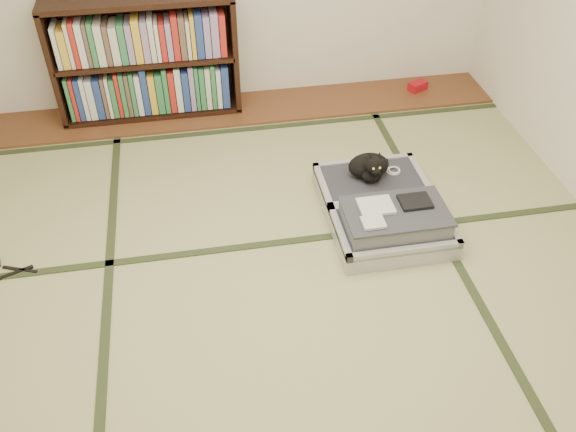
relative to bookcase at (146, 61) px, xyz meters
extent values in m
plane|color=tan|center=(0.72, -2.07, -0.45)|extent=(4.50, 4.50, 0.00)
cube|color=brown|center=(0.72, -0.07, -0.44)|extent=(4.00, 0.50, 0.02)
cube|color=#AC0D19|center=(2.17, -0.04, -0.40)|extent=(0.17, 0.14, 0.07)
cube|color=#2D381E|center=(-0.28, -2.07, -0.45)|extent=(0.05, 4.50, 0.01)
cube|color=#2D381E|center=(1.72, -2.07, -0.45)|extent=(0.05, 4.50, 0.01)
cube|color=#2D381E|center=(0.72, -1.67, -0.45)|extent=(4.00, 0.05, 0.01)
cube|color=#2D381E|center=(0.72, -0.37, -0.45)|extent=(4.00, 0.05, 0.01)
cube|color=black|center=(-0.66, 0.00, 0.02)|extent=(0.04, 0.31, 0.87)
cube|color=black|center=(0.66, 0.00, 0.02)|extent=(0.04, 0.31, 0.87)
cube|color=black|center=(0.00, 0.00, -0.42)|extent=(1.36, 0.31, 0.04)
cube|color=black|center=(0.00, 0.00, 0.46)|extent=(1.36, 0.31, 0.04)
cube|color=black|center=(0.00, 0.00, 0.02)|extent=(1.30, 0.31, 0.03)
cube|color=black|center=(0.00, 0.15, 0.02)|extent=(1.36, 0.02, 0.87)
cube|color=gray|center=(0.00, -0.02, -0.20)|extent=(1.22, 0.22, 0.37)
cube|color=gray|center=(0.00, -0.02, 0.21)|extent=(1.22, 0.22, 0.33)
cube|color=#B6B7BB|center=(1.39, -1.78, -0.39)|extent=(0.69, 0.46, 0.12)
cube|color=#313239|center=(1.39, -1.78, -0.36)|extent=(0.62, 0.39, 0.09)
cube|color=#B6B7BB|center=(1.39, -1.99, -0.33)|extent=(0.69, 0.04, 0.05)
cube|color=#B6B7BB|center=(1.39, -1.57, -0.33)|extent=(0.69, 0.04, 0.05)
cube|color=#B6B7BB|center=(1.07, -1.78, -0.33)|extent=(0.04, 0.46, 0.05)
cube|color=#B6B7BB|center=(1.72, -1.78, -0.33)|extent=(0.04, 0.46, 0.05)
cube|color=#B6B7BB|center=(1.39, -1.32, -0.39)|extent=(0.69, 0.46, 0.12)
cube|color=#313239|center=(1.39, -1.32, -0.36)|extent=(0.62, 0.39, 0.09)
cube|color=#B6B7BB|center=(1.39, -1.53, -0.33)|extent=(0.69, 0.04, 0.05)
cube|color=#B6B7BB|center=(1.39, -1.11, -0.33)|extent=(0.69, 0.04, 0.05)
cube|color=#B6B7BB|center=(1.07, -1.32, -0.33)|extent=(0.04, 0.46, 0.05)
cube|color=#B6B7BB|center=(1.72, -1.32, -0.33)|extent=(0.04, 0.46, 0.05)
cylinder|color=black|center=(1.39, -1.55, -0.32)|extent=(0.62, 0.02, 0.02)
cube|color=gray|center=(1.39, -1.78, -0.28)|extent=(0.59, 0.36, 0.12)
cube|color=#3B3D44|center=(1.39, -1.78, -0.21)|extent=(0.61, 0.38, 0.01)
cube|color=silver|center=(1.28, -1.74, -0.19)|extent=(0.20, 0.17, 0.02)
cube|color=black|center=(1.52, -1.74, -0.19)|extent=(0.18, 0.15, 0.02)
cube|color=silver|center=(1.23, -1.87, -0.19)|extent=(0.13, 0.11, 0.02)
cube|color=white|center=(1.19, -2.00, -0.39)|extent=(0.06, 0.01, 0.04)
cube|color=white|center=(1.30, -2.00, -0.40)|extent=(0.05, 0.01, 0.03)
cube|color=orange|center=(1.62, -2.00, -0.39)|extent=(0.05, 0.01, 0.03)
cube|color=#197F33|center=(1.56, -2.00, -0.37)|extent=(0.04, 0.01, 0.03)
ellipsoid|color=black|center=(1.38, -1.28, -0.24)|extent=(0.27, 0.18, 0.17)
ellipsoid|color=black|center=(1.38, -1.36, -0.26)|extent=(0.13, 0.10, 0.10)
ellipsoid|color=black|center=(1.38, -1.38, -0.15)|extent=(0.11, 0.11, 0.11)
sphere|color=black|center=(1.38, -1.43, -0.17)|extent=(0.05, 0.05, 0.05)
cone|color=black|center=(1.34, -1.37, -0.10)|extent=(0.04, 0.05, 0.05)
cone|color=black|center=(1.41, -1.37, -0.10)|extent=(0.04, 0.05, 0.05)
sphere|color=#A5BF33|center=(1.36, -1.43, -0.15)|extent=(0.02, 0.02, 0.02)
sphere|color=#A5BF33|center=(1.40, -1.43, -0.15)|extent=(0.02, 0.02, 0.02)
cylinder|color=black|center=(1.47, -1.19, -0.30)|extent=(0.16, 0.10, 0.03)
torus|color=white|center=(1.55, -1.26, -0.31)|extent=(0.10, 0.10, 0.01)
torus|color=white|center=(1.56, -1.27, -0.30)|extent=(0.08, 0.08, 0.01)
cube|color=black|center=(-0.79, -1.63, -0.44)|extent=(0.21, 0.09, 0.01)
camera|label=1|loc=(0.29, -4.34, 2.06)|focal=38.00mm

